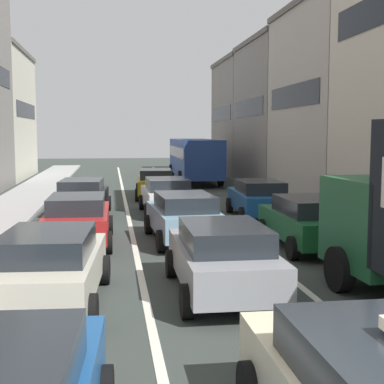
{
  "coord_description": "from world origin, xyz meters",
  "views": [
    {
      "loc": [
        -2.34,
        -4.0,
        3.33
      ],
      "look_at": [
        0.0,
        12.0,
        1.6
      ],
      "focal_mm": 51.65,
      "sensor_mm": 36.0,
      "label": 1
    }
  ],
  "objects": [
    {
      "name": "sedan_centre_lane_fifth",
      "position": [
        -0.1,
        24.24,
        0.8
      ],
      "size": [
        2.27,
        4.4,
        1.49
      ],
      "rotation": [
        0.0,
        0.0,
        1.51
      ],
      "color": "#B29319",
      "rests_on": "ground"
    },
    {
      "name": "wagon_left_lane_second",
      "position": [
        -3.55,
        6.66,
        0.8
      ],
      "size": [
        2.29,
        4.41,
        1.49
      ],
      "rotation": [
        0.0,
        0.0,
        1.5
      ],
      "color": "beige",
      "rests_on": "ground"
    },
    {
      "name": "coupe_centre_lane_fourth",
      "position": [
        -0.1,
        18.49,
        0.8
      ],
      "size": [
        2.13,
        4.34,
        1.49
      ],
      "rotation": [
        0.0,
        0.0,
        1.59
      ],
      "color": "silver",
      "rests_on": "ground"
    },
    {
      "name": "wagon_right_lane_far",
      "position": [
        3.38,
        16.89,
        0.8
      ],
      "size": [
        2.23,
        4.38,
        1.49
      ],
      "rotation": [
        0.0,
        0.0,
        1.52
      ],
      "color": "#194C8C",
      "rests_on": "ground"
    },
    {
      "name": "hatchback_centre_lane_third",
      "position": [
        -0.16,
        12.61,
        0.8
      ],
      "size": [
        2.25,
        4.39,
        1.49
      ],
      "rotation": [
        0.0,
        0.0,
        1.62
      ],
      "color": "#759EB7",
      "rests_on": "ground"
    },
    {
      "name": "lane_stripe_left",
      "position": [
        -1.7,
        20.0,
        0.01
      ],
      "size": [
        0.16,
        60.0,
        0.01
      ],
      "primitive_type": "cube",
      "color": "silver",
      "rests_on": "ground"
    },
    {
      "name": "sedan_right_lane_behind_truck",
      "position": [
        3.28,
        11.14,
        0.8
      ],
      "size": [
        2.09,
        4.31,
        1.49
      ],
      "rotation": [
        0.0,
        0.0,
        1.56
      ],
      "color": "#19592D",
      "rests_on": "ground"
    },
    {
      "name": "bus_mid_queue_primary",
      "position": [
        3.27,
        33.18,
        1.76
      ],
      "size": [
        3.0,
        10.56,
        2.9
      ],
      "rotation": [
        0.0,
        0.0,
        1.55
      ],
      "color": "navy",
      "rests_on": "ground"
    },
    {
      "name": "sidewalk_left",
      "position": [
        -6.7,
        20.0,
        0.07
      ],
      "size": [
        2.6,
        64.0,
        0.14
      ],
      "primitive_type": "cube",
      "color": "#A1A1A1",
      "rests_on": "ground"
    },
    {
      "name": "sedan_centre_lane_second",
      "position": [
        -0.1,
        6.97,
        0.8
      ],
      "size": [
        2.09,
        4.32,
        1.49
      ],
      "rotation": [
        0.0,
        0.0,
        1.56
      ],
      "color": "gray",
      "rests_on": "ground"
    },
    {
      "name": "building_row_right",
      "position": [
        9.9,
        21.48,
        5.19
      ],
      "size": [
        7.2,
        43.9,
        13.68
      ],
      "rotation": [
        0.0,
        0.0,
        -1.57
      ],
      "color": "gray",
      "rests_on": "ground"
    },
    {
      "name": "sedan_left_lane_fourth",
      "position": [
        -3.52,
        18.42,
        0.8
      ],
      "size": [
        2.28,
        4.41,
        1.49
      ],
      "rotation": [
        0.0,
        0.0,
        1.51
      ],
      "color": "black",
      "rests_on": "ground"
    },
    {
      "name": "sedan_left_lane_third",
      "position": [
        -3.36,
        12.63,
        0.8
      ],
      "size": [
        2.09,
        4.31,
        1.49
      ],
      "rotation": [
        0.0,
        0.0,
        1.56
      ],
      "color": "#A51E1E",
      "rests_on": "ground"
    },
    {
      "name": "lane_stripe_right",
      "position": [
        1.7,
        20.0,
        0.01
      ],
      "size": [
        0.16,
        60.0,
        0.01
      ],
      "primitive_type": "cube",
      "color": "silver",
      "rests_on": "ground"
    }
  ]
}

